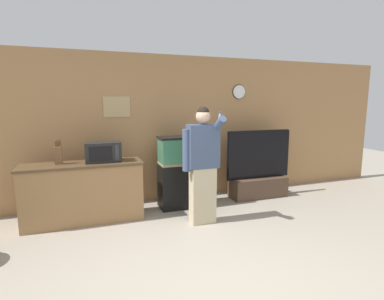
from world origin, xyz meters
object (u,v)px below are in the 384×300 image
at_px(person_standing, 202,164).
at_px(aquarium_on_stand, 183,172).
at_px(counter_island, 84,192).
at_px(knife_block, 58,154).
at_px(tv_on_stand, 258,178).
at_px(microwave, 103,152).

bearing_deg(person_standing, aquarium_on_stand, 93.17).
bearing_deg(person_standing, counter_island, 158.37).
distance_m(counter_island, aquarium_on_stand, 1.61).
xyz_separation_m(knife_block, tv_on_stand, (3.41, 0.10, -0.67)).
bearing_deg(knife_block, aquarium_on_stand, 2.47).
relative_size(microwave, aquarium_on_stand, 0.43).
height_order(microwave, aquarium_on_stand, aquarium_on_stand).
distance_m(counter_island, microwave, 0.67).
xyz_separation_m(counter_island, aquarium_on_stand, (1.60, 0.13, 0.16)).
relative_size(counter_island, person_standing, 1.00).
bearing_deg(counter_island, microwave, 4.50).
distance_m(knife_block, aquarium_on_stand, 1.96).
bearing_deg(person_standing, microwave, 153.26).
relative_size(microwave, person_standing, 0.30).
height_order(microwave, person_standing, person_standing).
bearing_deg(knife_block, tv_on_stand, 1.63).
distance_m(counter_island, person_standing, 1.82).
bearing_deg(aquarium_on_stand, person_standing, -86.83).
distance_m(knife_block, person_standing, 2.08).
height_order(aquarium_on_stand, person_standing, person_standing).
height_order(microwave, knife_block, knife_block).
bearing_deg(counter_island, tv_on_stand, 2.58).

